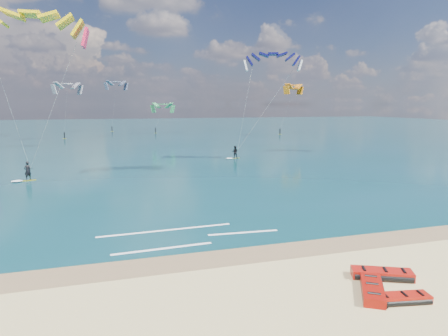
% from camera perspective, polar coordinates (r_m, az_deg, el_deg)
% --- Properties ---
extents(ground, '(320.00, 320.00, 0.00)m').
position_cam_1_polar(ground, '(56.17, -11.86, 1.05)').
color(ground, tan).
rests_on(ground, ground).
extents(wet_sand_strip, '(320.00, 2.40, 0.01)m').
position_cam_1_polar(wet_sand_strip, '(20.53, -2.34, -12.85)').
color(wet_sand_strip, brown).
rests_on(wet_sand_strip, ground).
extents(sea, '(320.00, 200.00, 0.04)m').
position_cam_1_polar(sea, '(119.78, -14.61, 5.14)').
color(sea, '#0B3B3E').
rests_on(sea, ground).
extents(packed_kite_left, '(2.56, 1.43, 0.37)m').
position_cam_1_polar(packed_kite_left, '(17.92, 23.97, -17.09)').
color(packed_kite_left, '#AE1409').
rests_on(packed_kite_left, ground).
extents(packed_kite_mid, '(3.09, 2.33, 0.45)m').
position_cam_1_polar(packed_kite_mid, '(19.79, 21.60, -14.39)').
color(packed_kite_mid, '#B2150C').
rests_on(packed_kite_mid, ground).
extents(packed_kite_right, '(2.51, 2.98, 0.44)m').
position_cam_1_polar(packed_kite_right, '(18.16, 20.39, -16.51)').
color(packed_kite_right, '#9A0F06').
rests_on(packed_kite_right, ground).
extents(kitesurfer_main, '(10.04, 7.03, 17.04)m').
position_cam_1_polar(kitesurfer_main, '(41.22, -26.05, 9.94)').
color(kitesurfer_main, '#CDD419').
rests_on(kitesurfer_main, sea).
extents(kitesurfer_far, '(10.91, 6.03, 15.83)m').
position_cam_1_polar(kitesurfer_far, '(55.56, 4.45, 9.77)').
color(kitesurfer_far, gold).
rests_on(kitesurfer_far, sea).
extents(shoreline_foam, '(10.66, 3.64, 0.01)m').
position_cam_1_polar(shoreline_foam, '(23.84, -5.74, -9.62)').
color(shoreline_foam, white).
rests_on(shoreline_foam, ground).
extents(distant_kites, '(84.32, 43.15, 13.71)m').
position_cam_1_polar(distant_kites, '(97.87, -19.36, 7.51)').
color(distant_kites, '#D73FB1').
rests_on(distant_kites, ground).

